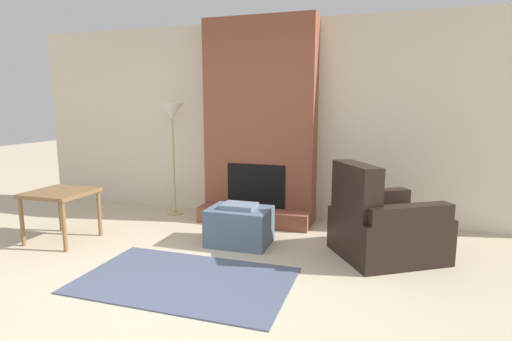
# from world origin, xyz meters

# --- Properties ---
(ground_plane) EXTENTS (24.00, 24.00, 0.00)m
(ground_plane) POSITION_xyz_m (0.00, 0.00, 0.00)
(ground_plane) COLOR beige
(wall_back) EXTENTS (7.05, 0.06, 2.60)m
(wall_back) POSITION_xyz_m (0.00, 2.73, 1.30)
(wall_back) COLOR beige
(wall_back) RESTS_ON ground_plane
(fireplace) EXTENTS (1.45, 0.63, 2.60)m
(fireplace) POSITION_xyz_m (0.00, 2.50, 1.23)
(fireplace) COLOR brown
(fireplace) RESTS_ON ground_plane
(ottoman) EXTENTS (0.67, 0.49, 0.46)m
(ottoman) POSITION_xyz_m (0.08, 1.48, 0.21)
(ottoman) COLOR slate
(ottoman) RESTS_ON ground_plane
(armchair) EXTENTS (1.24, 1.20, 0.96)m
(armchair) POSITION_xyz_m (1.56, 1.57, 0.30)
(armchair) COLOR black
(armchair) RESTS_ON ground_plane
(side_table) EXTENTS (0.65, 0.62, 0.57)m
(side_table) POSITION_xyz_m (-1.85, 0.99, 0.49)
(side_table) COLOR brown
(side_table) RESTS_ON ground_plane
(floor_lamp_left) EXTENTS (0.32, 0.32, 1.54)m
(floor_lamp_left) POSITION_xyz_m (-1.20, 2.37, 1.35)
(floor_lamp_left) COLOR tan
(floor_lamp_left) RESTS_ON ground_plane
(area_rug) EXTENTS (1.83, 1.10, 0.01)m
(area_rug) POSITION_xyz_m (-0.05, 0.46, 0.01)
(area_rug) COLOR #4C5670
(area_rug) RESTS_ON ground_plane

